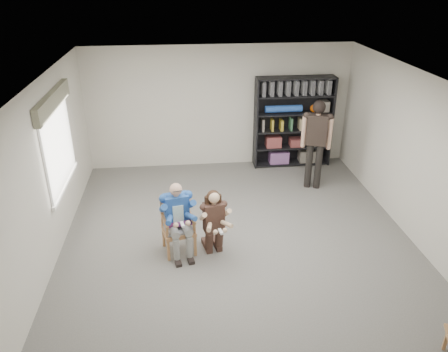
{
  "coord_description": "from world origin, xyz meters",
  "views": [
    {
      "loc": [
        -0.92,
        -6.11,
        4.3
      ],
      "look_at": [
        -0.2,
        0.6,
        1.05
      ],
      "focal_mm": 35.0,
      "sensor_mm": 36.0,
      "label": 1
    }
  ],
  "objects_px": {
    "seated_man": "(178,219)",
    "armchair": "(178,226)",
    "kneeling_woman": "(214,223)",
    "standing_man": "(315,146)",
    "bookshelf": "(293,122)"
  },
  "relations": [
    {
      "from": "seated_man",
      "to": "kneeling_woman",
      "type": "height_order",
      "value": "seated_man"
    },
    {
      "from": "standing_man",
      "to": "seated_man",
      "type": "bearing_deg",
      "value": -125.49
    },
    {
      "from": "seated_man",
      "to": "standing_man",
      "type": "height_order",
      "value": "standing_man"
    },
    {
      "from": "seated_man",
      "to": "bookshelf",
      "type": "bearing_deg",
      "value": 38.9
    },
    {
      "from": "armchair",
      "to": "kneeling_woman",
      "type": "bearing_deg",
      "value": -23.31
    },
    {
      "from": "seated_man",
      "to": "standing_man",
      "type": "xyz_separation_m",
      "value": [
        2.88,
        2.05,
        0.33
      ]
    },
    {
      "from": "armchair",
      "to": "kneeling_woman",
      "type": "height_order",
      "value": "kneeling_woman"
    },
    {
      "from": "bookshelf",
      "to": "kneeling_woman",
      "type": "bearing_deg",
      "value": -122.0
    },
    {
      "from": "armchair",
      "to": "seated_man",
      "type": "height_order",
      "value": "seated_man"
    },
    {
      "from": "armchair",
      "to": "standing_man",
      "type": "relative_size",
      "value": 0.5
    },
    {
      "from": "seated_man",
      "to": "kneeling_woman",
      "type": "bearing_deg",
      "value": -23.31
    },
    {
      "from": "seated_man",
      "to": "armchair",
      "type": "bearing_deg",
      "value": 0.0
    },
    {
      "from": "kneeling_woman",
      "to": "seated_man",
      "type": "bearing_deg",
      "value": 156.69
    },
    {
      "from": "kneeling_woman",
      "to": "armchair",
      "type": "bearing_deg",
      "value": 156.69
    },
    {
      "from": "standing_man",
      "to": "kneeling_woman",
      "type": "bearing_deg",
      "value": -117.59
    }
  ]
}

